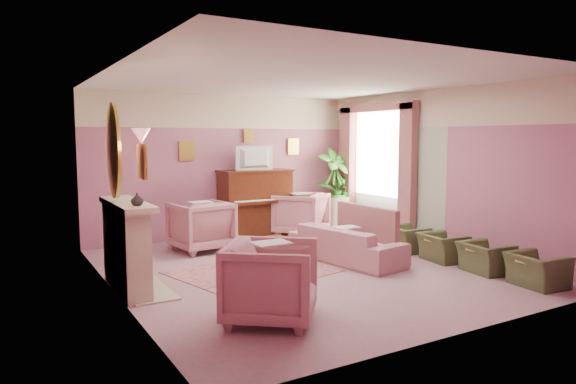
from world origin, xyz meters
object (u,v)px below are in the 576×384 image
floral_armchair_left (201,223)px  olive_chair_a (537,265)px  television (256,156)px  floral_armchair_front (271,277)px  olive_chair_b (485,253)px  piano (255,204)px  olive_chair_d (406,235)px  coffee_table (264,256)px  olive_chair_c (442,243)px  sofa (346,237)px  floral_armchair_right (301,212)px  side_table (338,213)px

floral_armchair_left → olive_chair_a: size_ratio=1.42×
olive_chair_a → television: bearing=108.2°
floral_armchair_front → olive_chair_b: (3.65, 0.20, -0.19)m
piano → olive_chair_d: piano is taller
olive_chair_d → olive_chair_a: bearing=-90.0°
floral_armchair_left → olive_chair_d: floral_armchair_left is taller
floral_armchair_left → coffee_table: bearing=-80.1°
olive_chair_a → olive_chair_c: same height
coffee_table → piano: bearing=66.0°
sofa → olive_chair_c: 1.55m
television → sofa: television is taller
olive_chair_a → floral_armchair_left: bearing=125.4°
coffee_table → olive_chair_c: olive_chair_c is taller
olive_chair_b → floral_armchair_right: bearing=102.0°
floral_armchair_left → floral_armchair_right: (2.24, 0.33, 0.00)m
floral_armchair_right → olive_chair_b: bearing=-78.0°
olive_chair_b → sofa: bearing=131.0°
sofa → olive_chair_d: 1.36m
coffee_table → olive_chair_a: bearing=-42.7°
sofa → coffee_table: bearing=173.5°
floral_armchair_front → olive_chair_d: 4.09m
floral_armchair_left → floral_armchair_front: 3.73m
floral_armchair_left → olive_chair_a: (3.06, -4.30, -0.19)m
floral_armchair_right → olive_chair_d: floral_armchair_right is taller
piano → olive_chair_d: (1.64, -2.57, -0.36)m
piano → olive_chair_c: 3.78m
olive_chair_b → olive_chair_d: bearing=90.0°
sofa → olive_chair_d: sofa is taller
floral_armchair_right → floral_armchair_left: bearing=-171.6°
coffee_table → side_table: side_table is taller
floral_armchair_right → olive_chair_c: (0.81, -2.99, -0.19)m
piano → floral_armchair_left: size_ratio=1.46×
piano → coffee_table: (-1.11, -2.49, -0.43)m
sofa → floral_armchair_front: bearing=-142.6°
floral_armchair_left → olive_chair_a: bearing=-54.6°
piano → olive_chair_b: size_ratio=2.07×
television → coffee_table: 3.02m
coffee_table → olive_chair_c: bearing=-18.1°
floral_armchair_right → floral_armchair_front: size_ratio=1.00×
floral_armchair_right → olive_chair_a: (0.81, -4.63, -0.19)m
sofa → olive_chair_a: (1.35, -2.38, -0.10)m
olive_chair_c → olive_chair_d: same height
piano → olive_chair_c: (1.64, -3.39, -0.36)m
coffee_table → olive_chair_c: size_ratio=1.48×
floral_armchair_front → olive_chair_b: 3.66m
floral_armchair_right → olive_chair_a: 4.70m
floral_armchair_left → floral_armchair_front: bearing=-99.2°
television → side_table: (1.89, -0.13, -1.25)m
sofa → side_table: sofa is taller
television → olive_chair_b: size_ratio=1.18×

